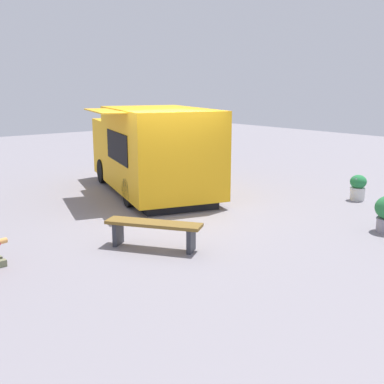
% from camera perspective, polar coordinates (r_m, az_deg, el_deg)
% --- Properties ---
extents(ground_plane, '(40.00, 40.00, 0.00)m').
position_cam_1_polar(ground_plane, '(11.05, -2.72, -2.75)').
color(ground_plane, gray).
extents(food_truck, '(4.06, 5.88, 2.35)m').
position_cam_1_polar(food_truck, '(13.26, -4.82, 4.80)').
color(food_truck, '#F1A917').
rests_on(food_truck, ground_plane).
extents(planter_flowering_far, '(0.42, 0.42, 0.67)m').
position_cam_1_polar(planter_flowering_far, '(13.11, 19.24, 0.59)').
color(planter_flowering_far, silver).
rests_on(planter_flowering_far, ground_plane).
extents(plaza_bench, '(1.35, 1.70, 0.50)m').
position_cam_1_polar(plaza_bench, '(8.75, -4.61, -4.35)').
color(plaza_bench, brown).
rests_on(plaza_bench, ground_plane).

